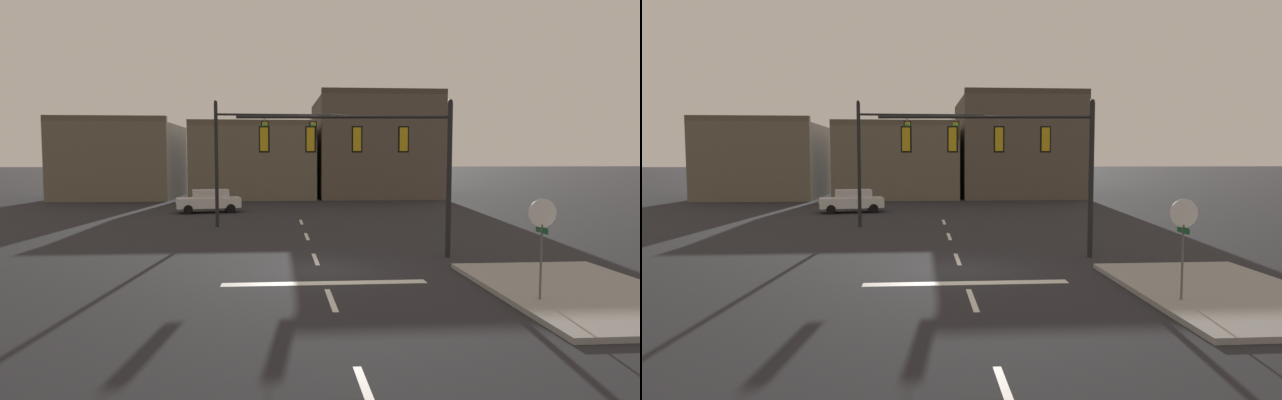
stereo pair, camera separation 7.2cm
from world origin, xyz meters
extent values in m
plane|color=#232328|center=(0.00, 0.00, 0.00)|extent=(400.00, 400.00, 0.00)
cube|color=gray|center=(7.19, -4.00, 0.07)|extent=(5.00, 8.00, 0.15)
cube|color=silver|center=(0.00, -2.00, 0.00)|extent=(6.40, 0.50, 0.01)
cube|color=silver|center=(0.00, -10.00, 0.00)|extent=(0.16, 2.40, 0.01)
cube|color=silver|center=(0.00, -4.00, 0.00)|extent=(0.16, 2.40, 0.01)
cube|color=silver|center=(0.00, 2.00, 0.00)|extent=(0.16, 2.40, 0.01)
cube|color=silver|center=(0.00, 8.00, 0.00)|extent=(0.16, 2.40, 0.01)
cube|color=silver|center=(0.00, 14.00, 0.00)|extent=(0.16, 2.40, 0.01)
cylinder|color=black|center=(5.22, 2.06, 3.00)|extent=(0.20, 0.20, 6.00)
cylinder|color=black|center=(1.10, 2.41, 5.46)|extent=(8.24, 0.80, 0.12)
sphere|color=black|center=(5.22, 2.06, 6.05)|extent=(0.18, 0.18, 0.18)
cylinder|color=#56565B|center=(3.43, 2.21, 5.23)|extent=(0.03, 0.03, 0.35)
cube|color=gold|center=(3.43, 2.21, 4.60)|extent=(0.32, 0.26, 0.90)
sphere|color=green|center=(3.44, 2.34, 4.88)|extent=(0.20, 0.20, 0.20)
sphere|color=#2D2314|center=(3.44, 2.34, 4.60)|extent=(0.20, 0.20, 0.20)
sphere|color=black|center=(3.44, 2.34, 4.32)|extent=(0.20, 0.20, 0.20)
cube|color=black|center=(3.43, 2.19, 4.60)|extent=(0.42, 0.06, 1.02)
cylinder|color=#56565B|center=(1.64, 2.36, 5.23)|extent=(0.03, 0.03, 0.35)
cube|color=gold|center=(1.64, 2.36, 4.60)|extent=(0.32, 0.26, 0.90)
sphere|color=green|center=(1.65, 2.49, 4.88)|extent=(0.20, 0.20, 0.20)
sphere|color=#2D2314|center=(1.65, 2.49, 4.60)|extent=(0.20, 0.20, 0.20)
sphere|color=black|center=(1.65, 2.49, 4.32)|extent=(0.20, 0.20, 0.20)
cube|color=black|center=(1.64, 2.34, 4.60)|extent=(0.42, 0.06, 1.02)
cylinder|color=#56565B|center=(-0.15, 2.51, 5.23)|extent=(0.03, 0.03, 0.35)
cube|color=gold|center=(-0.15, 2.51, 4.60)|extent=(0.32, 0.26, 0.90)
sphere|color=green|center=(-0.14, 2.64, 4.88)|extent=(0.20, 0.20, 0.20)
sphere|color=#2D2314|center=(-0.14, 2.64, 4.60)|extent=(0.20, 0.20, 0.20)
sphere|color=black|center=(-0.14, 2.64, 4.32)|extent=(0.20, 0.20, 0.20)
cube|color=black|center=(-0.15, 2.49, 4.60)|extent=(0.42, 0.06, 1.02)
cylinder|color=#56565B|center=(-1.94, 2.66, 5.23)|extent=(0.03, 0.03, 0.35)
cube|color=gold|center=(-1.94, 2.66, 4.60)|extent=(0.32, 0.26, 0.90)
sphere|color=green|center=(-1.93, 2.79, 4.88)|extent=(0.20, 0.20, 0.20)
sphere|color=#2D2314|center=(-1.93, 2.79, 4.60)|extent=(0.20, 0.20, 0.20)
sphere|color=black|center=(-1.93, 2.79, 4.32)|extent=(0.20, 0.20, 0.20)
cube|color=black|center=(-1.94, 2.64, 4.60)|extent=(0.42, 0.06, 1.02)
cylinder|color=black|center=(-4.80, 12.11, 3.45)|extent=(0.20, 0.20, 6.91)
cylinder|color=black|center=(-1.29, 12.19, 6.27)|extent=(7.03, 0.29, 0.12)
sphere|color=black|center=(-4.80, 12.11, 6.96)|extent=(0.18, 0.18, 0.18)
cylinder|color=#56565B|center=(-2.10, 12.17, 6.04)|extent=(0.03, 0.03, 0.35)
cube|color=gold|center=(-2.10, 12.17, 5.41)|extent=(0.31, 0.25, 0.90)
sphere|color=green|center=(-2.10, 12.04, 5.69)|extent=(0.20, 0.20, 0.20)
sphere|color=#2D2314|center=(-2.10, 12.04, 5.41)|extent=(0.20, 0.20, 0.20)
sphere|color=black|center=(-2.10, 12.04, 5.13)|extent=(0.20, 0.20, 0.20)
cube|color=black|center=(-2.10, 12.19, 5.41)|extent=(0.42, 0.04, 1.02)
cylinder|color=#56565B|center=(0.60, 12.24, 6.04)|extent=(0.03, 0.03, 0.35)
cube|color=gold|center=(0.60, 12.24, 5.41)|extent=(0.31, 0.25, 0.90)
sphere|color=green|center=(0.60, 12.11, 5.69)|extent=(0.20, 0.20, 0.20)
sphere|color=#2D2314|center=(0.60, 12.11, 5.41)|extent=(0.20, 0.20, 0.20)
sphere|color=black|center=(0.60, 12.11, 5.13)|extent=(0.20, 0.20, 0.20)
cube|color=black|center=(0.60, 12.26, 5.41)|extent=(0.42, 0.04, 1.02)
cylinder|color=#56565B|center=(5.49, -4.92, 1.07)|extent=(0.06, 0.06, 2.15)
cylinder|color=white|center=(5.49, -4.92, 2.45)|extent=(0.76, 0.03, 0.76)
cylinder|color=#B21414|center=(5.49, -4.90, 2.45)|extent=(0.68, 0.03, 0.68)
cube|color=#19592D|center=(5.49, -4.92, 2.00)|extent=(0.02, 0.64, 0.16)
cube|color=silver|center=(-6.27, 20.23, 0.70)|extent=(4.67, 2.64, 0.70)
cube|color=silver|center=(-6.12, 20.26, 1.33)|extent=(2.73, 2.06, 0.56)
cube|color=#2D3842|center=(-6.87, 20.11, 1.31)|extent=(0.54, 1.54, 0.47)
cube|color=#2D3842|center=(-4.97, 20.49, 1.31)|extent=(0.51, 1.53, 0.46)
cylinder|color=black|center=(-7.52, 19.11, 0.32)|extent=(0.67, 0.34, 0.64)
cylinder|color=black|center=(-7.86, 20.78, 0.32)|extent=(0.67, 0.34, 0.64)
cylinder|color=black|center=(-4.68, 19.69, 0.32)|extent=(0.67, 0.34, 0.64)
cylinder|color=black|center=(-5.01, 21.35, 0.32)|extent=(0.67, 0.34, 0.64)
sphere|color=silver|center=(-8.29, 19.24, 0.75)|extent=(0.16, 0.16, 0.16)
sphere|color=silver|center=(-8.52, 20.37, 0.75)|extent=(0.16, 0.16, 0.16)
cube|color=maroon|center=(-4.13, 20.66, 0.78)|extent=(0.31, 1.35, 0.12)
cube|color=#665B4C|center=(-16.25, 35.31, 3.50)|extent=(10.49, 10.72, 7.00)
cube|color=brown|center=(-16.25, 30.25, 7.25)|extent=(10.49, 0.60, 0.50)
cube|color=#665B4C|center=(-3.55, 35.35, 3.35)|extent=(11.42, 10.81, 6.70)
cube|color=brown|center=(-3.55, 30.25, 6.95)|extent=(11.42, 0.60, 0.50)
cube|color=brown|center=(8.29, 36.90, 4.78)|extent=(11.42, 13.91, 9.56)
cube|color=#493F35|center=(8.29, 30.25, 9.81)|extent=(11.42, 0.60, 0.50)
camera|label=1|loc=(-1.49, -18.63, 3.92)|focal=30.60mm
camera|label=2|loc=(-1.41, -18.64, 3.92)|focal=30.60mm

